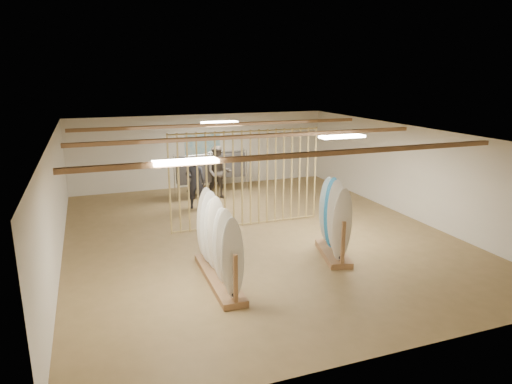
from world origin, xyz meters
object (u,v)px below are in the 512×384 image
object	(u,v)px
rack_right	(334,231)
shopper_a	(195,179)
rack_left	(218,254)
clothing_rack_b	(226,165)
clothing_rack_a	(197,170)
shopper_b	(218,169)

from	to	relation	value
rack_right	shopper_a	xyz separation A→B (m)	(-2.20, 5.17, 0.35)
rack_left	clothing_rack_b	world-z (taller)	rack_left
rack_left	clothing_rack_a	distance (m)	6.75
shopper_b	rack_left	bearing A→B (deg)	-92.01
clothing_rack_b	shopper_a	size ratio (longest dim) A/B	0.79
rack_left	shopper_b	distance (m)	6.66
rack_right	shopper_a	distance (m)	5.63
rack_right	rack_left	bearing A→B (deg)	-158.39
clothing_rack_b	shopper_b	bearing A→B (deg)	-117.36
rack_left	clothing_rack_b	distance (m)	7.70
rack_right	shopper_a	size ratio (longest dim) A/B	0.96
rack_right	shopper_b	size ratio (longest dim) A/B	0.88
rack_left	clothing_rack_a	world-z (taller)	rack_left
rack_left	shopper_b	bearing A→B (deg)	75.06
rack_left	shopper_a	world-z (taller)	shopper_a
rack_right	clothing_rack_a	size ratio (longest dim) A/B	1.17
rack_right	clothing_rack_a	bearing A→B (deg)	121.38
clothing_rack_a	shopper_a	xyz separation A→B (m)	(-0.31, -1.11, -0.06)
rack_left	shopper_a	xyz separation A→B (m)	(0.79, 5.53, 0.37)
shopper_a	shopper_b	size ratio (longest dim) A/B	0.93
clothing_rack_a	clothing_rack_b	size ratio (longest dim) A/B	1.03
clothing_rack_a	rack_right	bearing A→B (deg)	-77.42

